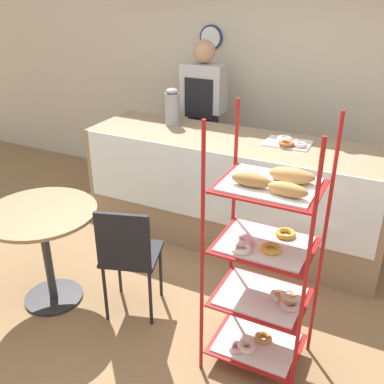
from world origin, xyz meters
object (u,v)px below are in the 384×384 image
object	(u,v)px
cafe_table	(43,233)
cafe_chair	(128,251)
person_worker	(203,118)
coffee_carafe	(172,107)
donut_tray_counter	(289,142)
pastry_rack	(267,257)

from	to	relation	value
cafe_table	cafe_chair	xyz separation A→B (m)	(0.64, 0.11, -0.03)
person_worker	coffee_carafe	xyz separation A→B (m)	(-0.10, -0.46, 0.21)
cafe_chair	coffee_carafe	size ratio (longest dim) A/B	2.57
cafe_chair	donut_tray_counter	xyz separation A→B (m)	(0.69, 1.38, 0.45)
donut_tray_counter	cafe_table	bearing A→B (deg)	-131.48
person_worker	coffee_carafe	bearing A→B (deg)	-102.29
pastry_rack	coffee_carafe	xyz separation A→B (m)	(-1.40, 1.44, 0.35)
coffee_carafe	person_worker	bearing A→B (deg)	77.71
person_worker	coffee_carafe	world-z (taller)	person_worker
cafe_chair	person_worker	bearing A→B (deg)	-97.69
coffee_carafe	donut_tray_counter	bearing A→B (deg)	-2.97
pastry_rack	donut_tray_counter	size ratio (longest dim) A/B	4.33
pastry_rack	coffee_carafe	size ratio (longest dim) A/B	4.71
pastry_rack	cafe_table	size ratio (longest dim) A/B	2.05
donut_tray_counter	coffee_carafe	bearing A→B (deg)	177.03
pastry_rack	person_worker	xyz separation A→B (m)	(-1.30, 1.91, 0.14)
person_worker	pastry_rack	bearing A→B (deg)	-55.80
cafe_table	cafe_chair	size ratio (longest dim) A/B	0.89
cafe_table	person_worker	bearing A→B (deg)	81.46
person_worker	donut_tray_counter	xyz separation A→B (m)	(1.02, -0.52, 0.07)
pastry_rack	cafe_table	xyz separation A→B (m)	(-1.60, -0.11, -0.21)
pastry_rack	coffee_carafe	distance (m)	2.04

